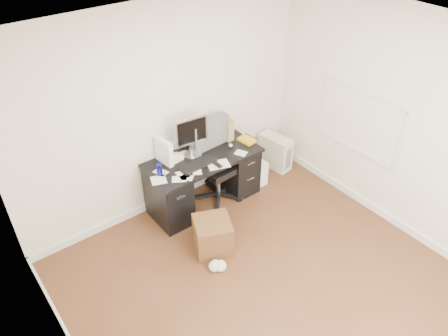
# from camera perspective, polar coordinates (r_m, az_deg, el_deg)

# --- Properties ---
(ground) EXTENTS (4.00, 4.00, 0.00)m
(ground) POSITION_cam_1_polar(r_m,az_deg,el_deg) (5.02, 5.91, -15.44)
(ground) COLOR #4D2E18
(ground) RESTS_ON ground
(room_shell) EXTENTS (4.02, 4.02, 2.71)m
(room_shell) POSITION_cam_1_polar(r_m,az_deg,el_deg) (3.91, 7.44, 0.42)
(room_shell) COLOR white
(room_shell) RESTS_ON ground
(desk) EXTENTS (1.50, 0.70, 0.75)m
(desk) POSITION_cam_1_polar(r_m,az_deg,el_deg) (5.80, -2.66, -1.35)
(desk) COLOR black
(desk) RESTS_ON ground
(loose_papers) EXTENTS (1.10, 0.60, 0.00)m
(loose_papers) POSITION_cam_1_polar(r_m,az_deg,el_deg) (5.46, -4.15, 0.55)
(loose_papers) COLOR white
(loose_papers) RESTS_ON desk
(lcd_monitor) EXTENTS (0.47, 0.30, 0.56)m
(lcd_monitor) POSITION_cam_1_polar(r_m,az_deg,el_deg) (5.46, -4.29, 4.08)
(lcd_monitor) COLOR #B9B9BE
(lcd_monitor) RESTS_ON desk
(keyboard) EXTENTS (0.51, 0.20, 0.03)m
(keyboard) POSITION_cam_1_polar(r_m,az_deg,el_deg) (5.43, -3.39, 0.48)
(keyboard) COLOR black
(keyboard) RESTS_ON desk
(computer_mouse) EXTENTS (0.08, 0.08, 0.07)m
(computer_mouse) POSITION_cam_1_polar(r_m,az_deg,el_deg) (5.74, 0.85, 2.94)
(computer_mouse) COLOR #B9B9BE
(computer_mouse) RESTS_ON desk
(travel_mug) EXTENTS (0.07, 0.07, 0.15)m
(travel_mug) POSITION_cam_1_polar(r_m,az_deg,el_deg) (5.28, -8.42, -0.21)
(travel_mug) COLOR navy
(travel_mug) RESTS_ON desk
(white_binder) EXTENTS (0.17, 0.30, 0.33)m
(white_binder) POSITION_cam_1_polar(r_m,az_deg,el_deg) (5.43, -7.86, 2.16)
(white_binder) COLOR white
(white_binder) RESTS_ON desk
(magazine_file) EXTENTS (0.16, 0.28, 0.31)m
(magazine_file) POSITION_cam_1_polar(r_m,az_deg,el_deg) (5.89, 0.10, 5.27)
(magazine_file) COLOR olive
(magazine_file) RESTS_ON desk
(pen_cup) EXTENTS (0.13, 0.13, 0.26)m
(pen_cup) POSITION_cam_1_polar(r_m,az_deg,el_deg) (5.83, -0.92, 4.66)
(pen_cup) COLOR #573019
(pen_cup) RESTS_ON desk
(yellow_book) EXTENTS (0.21, 0.25, 0.04)m
(yellow_book) POSITION_cam_1_polar(r_m,az_deg,el_deg) (5.89, 3.04, 3.70)
(yellow_book) COLOR gold
(yellow_book) RESTS_ON desk
(paper_remote) EXTENTS (0.33, 0.30, 0.02)m
(paper_remote) POSITION_cam_1_polar(r_m,az_deg,el_deg) (5.43, -0.73, 0.55)
(paper_remote) COLOR white
(paper_remote) RESTS_ON desk
(office_chair) EXTENTS (0.68, 0.68, 1.14)m
(office_chair) POSITION_cam_1_polar(r_m,az_deg,el_deg) (5.78, -0.72, 0.71)
(office_chair) COLOR #595B59
(office_chair) RESTS_ON ground
(pc_tower) EXTENTS (0.29, 0.53, 0.51)m
(pc_tower) POSITION_cam_1_polar(r_m,az_deg,el_deg) (6.61, 6.69, 2.14)
(pc_tower) COLOR beige
(pc_tower) RESTS_ON ground
(shopping_bag) EXTENTS (0.28, 0.20, 0.37)m
(shopping_bag) POSITION_cam_1_polar(r_m,az_deg,el_deg) (6.22, 4.43, -0.92)
(shopping_bag) COLOR white
(shopping_bag) RESTS_ON ground
(wicker_basket) EXTENTS (0.56, 0.56, 0.42)m
(wicker_basket) POSITION_cam_1_polar(r_m,az_deg,el_deg) (5.26, -1.49, -8.76)
(wicker_basket) COLOR #4E3017
(wicker_basket) RESTS_ON ground
(desk_printer) EXTENTS (0.32, 0.27, 0.17)m
(desk_printer) POSITION_cam_1_polar(r_m,az_deg,el_deg) (6.49, 2.36, -0.15)
(desk_printer) COLOR #5D5D62
(desk_printer) RESTS_ON ground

